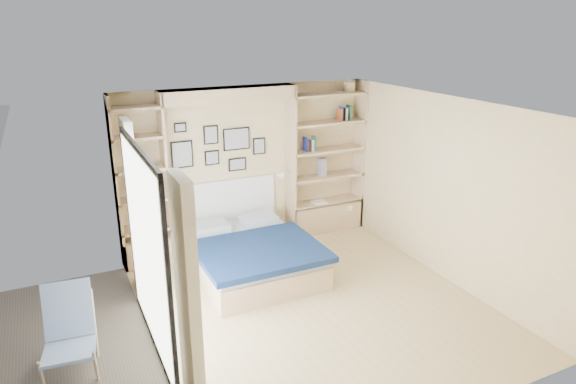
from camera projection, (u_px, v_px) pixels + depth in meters
name	position (u px, v px, depth m)	size (l,w,h in m)	color
ground	(312.00, 304.00, 6.50)	(4.50, 4.50, 0.00)	tan
room_shell	(239.00, 193.00, 7.30)	(4.50, 4.50, 4.50)	beige
bed	(251.00, 254.00, 7.26)	(1.66, 2.10, 1.07)	tan
photo_gallery	(218.00, 147.00, 7.71)	(1.48, 0.02, 0.82)	black
reading_lamps	(233.00, 182.00, 7.74)	(1.92, 0.12, 0.15)	silver
shelf_decor	(319.00, 132.00, 8.21)	(3.54, 0.23, 2.03)	maroon
deck_chair	(69.00, 331.00, 5.22)	(0.59, 0.90, 0.85)	tan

